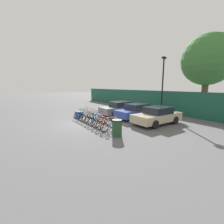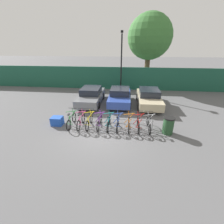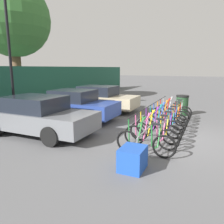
{
  "view_description": "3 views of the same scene",
  "coord_description": "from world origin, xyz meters",
  "views": [
    {
      "loc": [
        11.11,
        -4.96,
        3.05
      ],
      "look_at": [
        0.88,
        1.99,
        0.89
      ],
      "focal_mm": 24.0,
      "sensor_mm": 36.0,
      "label": 1
    },
    {
      "loc": [
        1.52,
        -7.59,
        4.79
      ],
      "look_at": [
        0.61,
        1.18,
        0.79
      ],
      "focal_mm": 24.0,
      "sensor_mm": 36.0,
      "label": 2
    },
    {
      "loc": [
        -7.53,
        -1.0,
        2.4
      ],
      "look_at": [
        -0.69,
        2.09,
        0.87
      ],
      "focal_mm": 35.0,
      "sensor_mm": 36.0,
      "label": 3
    }
  ],
  "objects": [
    {
      "name": "bike_rack",
      "position": [
        0.49,
        0.68,
        0.5
      ],
      "size": [
        5.38,
        0.04,
        0.57
      ],
      "color": "gray",
      "rests_on": "ground"
    },
    {
      "name": "ground_plane",
      "position": [
        0.0,
        0.0,
        0.0
      ],
      "size": [
        120.0,
        120.0,
        0.0
      ],
      "primitive_type": "plane",
      "color": "#59595B"
    },
    {
      "name": "bicycle_blue",
      "position": [
        1.02,
        0.53,
        0.38
      ],
      "size": [
        0.68,
        1.71,
        1.05
      ],
      "rotation": [
        0.0,
        0.0,
        0.06
      ],
      "color": "black",
      "rests_on": "ground"
    },
    {
      "name": "bicycle_teal",
      "position": [
        0.47,
        0.53,
        0.38
      ],
      "size": [
        0.68,
        1.71,
        1.05
      ],
      "rotation": [
        0.0,
        0.0,
        0.05
      ],
      "color": "black",
      "rests_on": "ground"
    },
    {
      "name": "trash_bin",
      "position": [
        3.98,
        0.25,
        0.52
      ],
      "size": [
        0.63,
        0.63,
        1.03
      ],
      "color": "#234728",
      "rests_on": "ground"
    },
    {
      "name": "bicycle_yellow",
      "position": [
        -0.77,
        0.53,
        0.38
      ],
      "size": [
        0.68,
        1.71,
        1.05
      ],
      "rotation": [
        0.0,
        0.0,
        0.05
      ],
      "color": "black",
      "rests_on": "ground"
    },
    {
      "name": "bicycle_red",
      "position": [
        2.28,
        0.53,
        0.38
      ],
      "size": [
        0.68,
        1.71,
        1.05
      ],
      "rotation": [
        0.0,
        0.0,
        0.01
      ],
      "color": "black",
      "rests_on": "ground"
    },
    {
      "name": "bicycle_green",
      "position": [
        -1.92,
        0.53,
        0.38
      ],
      "size": [
        0.68,
        1.71,
        1.05
      ],
      "rotation": [
        0.0,
        0.0,
        -0.05
      ],
      "color": "black",
      "rests_on": "ground"
    },
    {
      "name": "bicycle_orange",
      "position": [
        1.71,
        0.53,
        0.38
      ],
      "size": [
        0.68,
        1.71,
        1.05
      ],
      "rotation": [
        0.0,
        0.0,
        0.02
      ],
      "color": "black",
      "rests_on": "ground"
    },
    {
      "name": "car_beige",
      "position": [
        3.38,
        4.69,
        0.69
      ],
      "size": [
        1.91,
        4.24,
        1.4
      ],
      "color": "#C1B28E",
      "rests_on": "ground"
    },
    {
      "name": "hoarding_wall",
      "position": [
        0.0,
        9.5,
        1.25
      ],
      "size": [
        36.0,
        0.16,
        2.49
      ],
      "primitive_type": "cube",
      "color": "#19513D",
      "rests_on": "ground"
    },
    {
      "name": "bicycle_purple",
      "position": [
        -0.11,
        0.53,
        0.38
      ],
      "size": [
        0.68,
        1.71,
        1.05
      ],
      "rotation": [
        0.0,
        0.0,
        -0.01
      ],
      "color": "black",
      "rests_on": "ground"
    },
    {
      "name": "tree_behind_hoarding",
      "position": [
        3.78,
        11.3,
        5.52
      ],
      "size": [
        4.9,
        4.9,
        8.0
      ],
      "color": "brown",
      "rests_on": "ground"
    },
    {
      "name": "car_blue",
      "position": [
        0.92,
        4.71,
        0.69
      ],
      "size": [
        1.91,
        3.9,
        1.4
      ],
      "color": "#2D479E",
      "rests_on": "ground"
    },
    {
      "name": "car_grey",
      "position": [
        -1.59,
        4.66,
        0.69
      ],
      "size": [
        1.91,
        4.27,
        1.4
      ],
      "color": "slate",
      "rests_on": "ground"
    },
    {
      "name": "bicycle_pink",
      "position": [
        -1.3,
        0.53,
        0.38
      ],
      "size": [
        0.68,
        1.71,
        1.05
      ],
      "rotation": [
        0.0,
        0.0,
        0.06
      ],
      "color": "black",
      "rests_on": "ground"
    },
    {
      "name": "bicycle_silver",
      "position": [
        2.91,
        0.53,
        0.38
      ],
      "size": [
        0.68,
        1.71,
        1.05
      ],
      "rotation": [
        0.0,
        0.0,
        -0.01
      ],
      "color": "black",
      "rests_on": "ground"
    },
    {
      "name": "lamp_post",
      "position": [
        0.81,
        8.5,
        3.35
      ],
      "size": [
        0.24,
        0.44,
        5.99
      ],
      "color": "black",
      "rests_on": "ground"
    },
    {
      "name": "cargo_crate",
      "position": [
        -2.89,
        0.56,
        0.28
      ],
      "size": [
        0.7,
        0.56,
        0.55
      ],
      "primitive_type": "cube",
      "color": "blue",
      "rests_on": "ground"
    }
  ]
}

